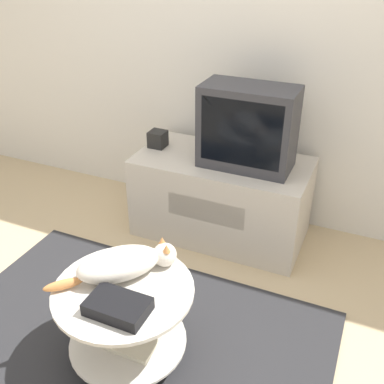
{
  "coord_description": "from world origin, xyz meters",
  "views": [
    {
      "loc": [
        0.93,
        -1.33,
        1.79
      ],
      "look_at": [
        0.11,
        0.53,
        0.62
      ],
      "focal_mm": 42.0,
      "sensor_mm": 36.0,
      "label": 1
    }
  ],
  "objects_px": {
    "speaker": "(158,139)",
    "cat": "(123,263)",
    "tv": "(248,127)",
    "dvd_box": "(118,306)"
  },
  "relations": [
    {
      "from": "tv",
      "to": "dvd_box",
      "type": "bearing_deg",
      "value": -95.55
    },
    {
      "from": "speaker",
      "to": "cat",
      "type": "bearing_deg",
      "value": -70.19
    },
    {
      "from": "tv",
      "to": "cat",
      "type": "relative_size",
      "value": 1.18
    },
    {
      "from": "tv",
      "to": "cat",
      "type": "distance_m",
      "value": 1.14
    },
    {
      "from": "speaker",
      "to": "cat",
      "type": "relative_size",
      "value": 0.23
    },
    {
      "from": "dvd_box",
      "to": "speaker",
      "type": "bearing_deg",
      "value": 110.74
    },
    {
      "from": "speaker",
      "to": "dvd_box",
      "type": "height_order",
      "value": "speaker"
    },
    {
      "from": "speaker",
      "to": "dvd_box",
      "type": "relative_size",
      "value": 0.42
    },
    {
      "from": "speaker",
      "to": "cat",
      "type": "distance_m",
      "value": 1.18
    },
    {
      "from": "tv",
      "to": "cat",
      "type": "xyz_separation_m",
      "value": [
        -0.22,
        -1.07,
        -0.3
      ]
    }
  ]
}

